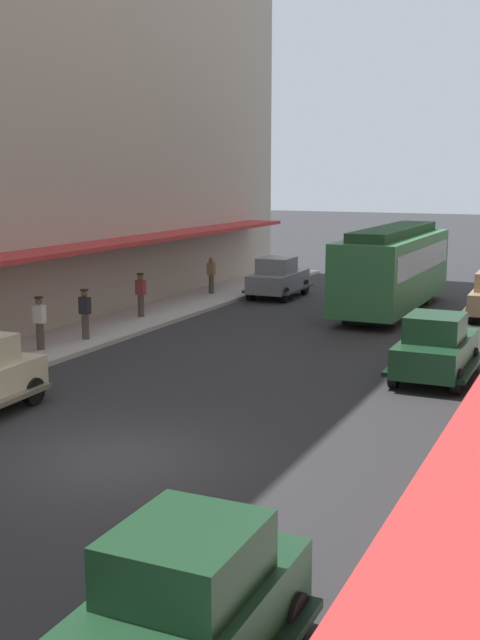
% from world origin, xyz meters
% --- Properties ---
extents(ground_plane, '(200.00, 200.00, 0.00)m').
position_xyz_m(ground_plane, '(0.00, 0.00, 0.00)').
color(ground_plane, '#2D2D30').
extents(parked_car_0, '(2.14, 4.26, 1.84)m').
position_xyz_m(parked_car_0, '(4.56, 8.92, 0.94)').
color(parked_car_0, '#193D23').
rests_on(parked_car_0, ground).
extents(parked_car_2, '(2.15, 4.26, 1.84)m').
position_xyz_m(parked_car_2, '(4.66, -5.82, 0.94)').
color(parked_car_2, '#193D23').
rests_on(parked_car_2, ground).
extents(parked_car_4, '(2.22, 4.29, 1.84)m').
position_xyz_m(parked_car_4, '(-4.82, 20.76, 0.94)').
color(parked_car_4, slate).
rests_on(parked_car_4, ground).
extents(streetcar, '(2.61, 9.62, 3.46)m').
position_xyz_m(streetcar, '(0.85, 19.12, 1.90)').
color(streetcar, '#33723F').
rests_on(streetcar, ground).
extents(fire_hydrant, '(0.24, 0.24, 0.82)m').
position_xyz_m(fire_hydrant, '(6.35, 0.63, 0.56)').
color(fire_hydrant, '#B21E19').
rests_on(fire_hydrant, sidewalk_right).
extents(pedestrian_1, '(0.36, 0.28, 1.67)m').
position_xyz_m(pedestrian_1, '(-7.47, 13.21, 1.01)').
color(pedestrian_1, '#4C4238').
rests_on(pedestrian_1, sidewalk_left).
extents(pedestrian_2, '(0.36, 0.28, 1.67)m').
position_xyz_m(pedestrian_2, '(-6.92, 8.83, 1.01)').
color(pedestrian_2, '#4C4238').
rests_on(pedestrian_2, sidewalk_left).
extents(pedestrian_3, '(0.36, 0.28, 1.67)m').
position_xyz_m(pedestrian_3, '(-7.26, 6.91, 1.01)').
color(pedestrian_3, '#4C4238').
rests_on(pedestrian_3, sidewalk_left).
extents(pedestrian_5, '(0.36, 0.24, 1.64)m').
position_xyz_m(pedestrian_5, '(-7.68, 19.68, 0.99)').
color(pedestrian_5, '#4C4238').
rests_on(pedestrian_5, sidewalk_left).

